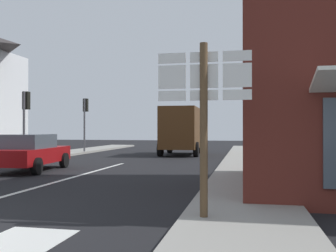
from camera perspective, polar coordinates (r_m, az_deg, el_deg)
The scene contains 9 objects.
ground_plane at distance 16.98m, azimuth -8.91°, elevation -6.12°, with size 80.00×80.00×0.00m, color black.
sidewalk_right at distance 13.92m, azimuth 11.49°, elevation -7.08°, with size 2.28×44.00×0.14m, color gray.
lane_centre_stripe at distance 13.32m, azimuth -14.97°, elevation -7.65°, with size 0.16×12.00×0.01m, color silver.
lane_turn_arrow at distance 6.08m, azimuth -22.74°, elevation -16.41°, with size 1.20×2.20×0.01m, color silver.
sedan_far at distance 16.39m, azimuth -19.77°, elevation -3.64°, with size 2.29×4.35×1.47m.
delivery_truck at distance 24.84m, azimuth 2.01°, elevation -0.52°, with size 2.59×5.05×3.05m.
route_sign_post at distance 6.82m, azimuth 5.34°, elevation 2.26°, with size 1.66×0.14×3.20m.
traffic_light_near_left at distance 20.73m, azimuth -20.36°, elevation 2.25°, with size 0.30×0.49×3.57m.
traffic_light_far_left at distance 27.24m, azimuth -12.17°, elevation 1.93°, with size 0.30×0.49×3.79m.
Camera 1 is at (5.89, -5.83, 1.68)m, focal length 41.12 mm.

